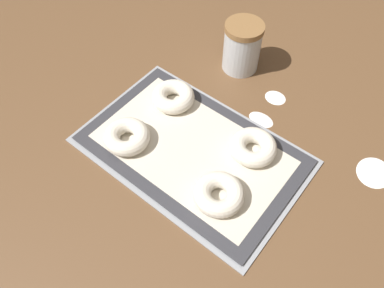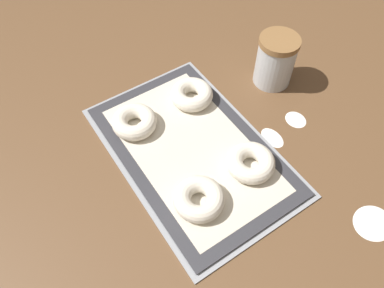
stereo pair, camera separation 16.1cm
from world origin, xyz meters
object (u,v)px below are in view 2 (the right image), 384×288
object	(u,v)px
bagel_front_right	(199,199)
bagel_front_left	(134,122)
bagel_back_left	(192,95)
flour_canister	(275,61)
bagel_back_right	(251,163)
baking_tray	(192,150)

from	to	relation	value
bagel_front_right	bagel_front_left	bearing A→B (deg)	-177.22
bagel_front_right	bagel_back_left	world-z (taller)	same
bagel_front_right	flour_canister	distance (m)	0.45
bagel_back_right	flour_canister	world-z (taller)	flour_canister
bagel_front_right	bagel_back_right	xyz separation A→B (m)	(-0.01, 0.15, 0.00)
bagel_front_left	bagel_back_left	distance (m)	0.17
bagel_front_left	flour_canister	bearing A→B (deg)	82.15
bagel_front_left	bagel_back_right	xyz separation A→B (m)	(0.26, 0.17, 0.00)
baking_tray	bagel_front_right	xyz separation A→B (m)	(0.13, -0.07, 0.03)
baking_tray	bagel_back_right	size ratio (longest dim) A/B	4.74
baking_tray	bagel_back_left	size ratio (longest dim) A/B	4.74
bagel_front_right	flour_canister	xyz separation A→B (m)	(-0.21, 0.39, 0.04)
baking_tray	bagel_back_left	distance (m)	0.16
bagel_front_left	bagel_front_right	xyz separation A→B (m)	(0.27, 0.01, 0.00)
baking_tray	bagel_front_right	bearing A→B (deg)	-27.83
bagel_front_right	bagel_back_left	bearing A→B (deg)	149.24
bagel_back_right	flour_canister	xyz separation A→B (m)	(-0.20, 0.24, 0.04)
baking_tray	bagel_back_right	distance (m)	0.15
baking_tray	bagel_front_left	world-z (taller)	bagel_front_left
baking_tray	flour_canister	xyz separation A→B (m)	(-0.08, 0.32, 0.07)
baking_tray	bagel_front_left	bearing A→B (deg)	-149.16
bagel_back_left	bagel_back_right	world-z (taller)	same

